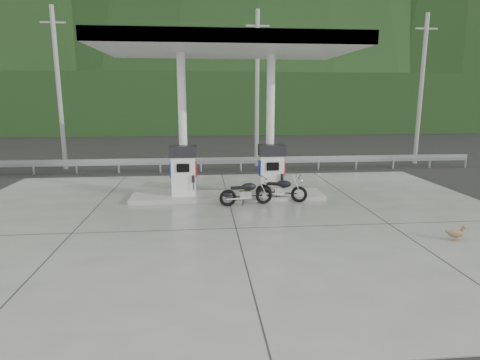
{
  "coord_description": "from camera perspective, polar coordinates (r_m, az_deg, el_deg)",
  "views": [
    {
      "loc": [
        -0.91,
        -11.78,
        3.67
      ],
      "look_at": [
        0.3,
        1.0,
        1.0
      ],
      "focal_mm": 30.0,
      "sensor_mm": 36.0,
      "label": 1
    }
  ],
  "objects": [
    {
      "name": "pump_island",
      "position": [
        14.75,
        -1.71,
        -2.29
      ],
      "size": [
        7.0,
        1.4,
        0.15
      ],
      "primitive_type": "cube",
      "color": "gray",
      "rests_on": "forecourt_apron"
    },
    {
      "name": "canopy_roof",
      "position": [
        14.41,
        -1.85,
        18.51
      ],
      "size": [
        8.5,
        5.0,
        0.4
      ],
      "primitive_type": "cube",
      "color": "silver",
      "rests_on": "canopy_column_left"
    },
    {
      "name": "canopy_column_right",
      "position": [
        14.93,
        4.32,
        7.87
      ],
      "size": [
        0.3,
        0.3,
        5.0
      ],
      "primitive_type": "cylinder",
      "color": "white",
      "rests_on": "pump_island"
    },
    {
      "name": "gas_pump_right",
      "position": [
        14.73,
        4.49,
        1.54
      ],
      "size": [
        0.95,
        0.55,
        1.8
      ],
      "primitive_type": null,
      "color": "white",
      "rests_on": "pump_island"
    },
    {
      "name": "duck",
      "position": [
        11.85,
        28.32,
        -6.72
      ],
      "size": [
        0.52,
        0.26,
        0.36
      ],
      "primitive_type": null,
      "rotation": [
        0.0,
        0.0,
        -0.26
      ],
      "color": "brown",
      "rests_on": "forecourt_apron"
    },
    {
      "name": "road",
      "position": [
        23.59,
        -3.14,
        2.78
      ],
      "size": [
        60.0,
        7.0,
        0.01
      ],
      "primitive_type": "cube",
      "color": "black",
      "rests_on": "ground"
    },
    {
      "name": "utility_pole_a",
      "position": [
        22.43,
        -24.36,
        11.57
      ],
      "size": [
        0.22,
        0.22,
        8.0
      ],
      "primitive_type": "cylinder",
      "color": "gray",
      "rests_on": "ground"
    },
    {
      "name": "canopy_column_left",
      "position": [
        14.73,
        -8.16,
        7.74
      ],
      "size": [
        0.3,
        0.3,
        5.0
      ],
      "primitive_type": "cylinder",
      "color": "white",
      "rests_on": "pump_island"
    },
    {
      "name": "motorcycle_left",
      "position": [
        14.32,
        5.88,
        -1.39
      ],
      "size": [
        1.81,
        1.11,
        0.82
      ],
      "primitive_type": null,
      "rotation": [
        0.0,
        0.0,
        -0.35
      ],
      "color": "black",
      "rests_on": "forecourt_apron"
    },
    {
      "name": "gas_pump_left",
      "position": [
        14.53,
        -8.04,
        1.32
      ],
      "size": [
        0.95,
        0.55,
        1.8
      ],
      "primitive_type": null,
      "color": "white",
      "rests_on": "pump_island"
    },
    {
      "name": "forecourt_apron",
      "position": [
        12.37,
        -0.95,
        -5.46
      ],
      "size": [
        18.0,
        14.0,
        0.02
      ],
      "primitive_type": "cube",
      "color": "slate",
      "rests_on": "ground"
    },
    {
      "name": "utility_pole_c",
      "position": [
        24.39,
        24.34,
        11.5
      ],
      "size": [
        0.22,
        0.22,
        8.0
      ],
      "primitive_type": "cylinder",
      "color": "gray",
      "rests_on": "ground"
    },
    {
      "name": "tree_band",
      "position": [
        41.8,
        -4.24,
        10.78
      ],
      "size": [
        80.0,
        6.0,
        6.0
      ],
      "primitive_type": "cube",
      "color": "black",
      "rests_on": "ground"
    },
    {
      "name": "forested_hills",
      "position": [
        71.88,
        -4.73,
        8.76
      ],
      "size": [
        100.0,
        40.0,
        140.0
      ],
      "primitive_type": null,
      "color": "black",
      "rests_on": "ground"
    },
    {
      "name": "utility_pole_b",
      "position": [
        21.48,
        2.44,
        12.61
      ],
      "size": [
        0.22,
        0.22,
        8.0
      ],
      "primitive_type": "cylinder",
      "color": "gray",
      "rests_on": "ground"
    },
    {
      "name": "motorcycle_right",
      "position": [
        13.74,
        0.88,
        -1.88
      ],
      "size": [
        1.81,
        0.81,
        0.83
      ],
      "primitive_type": null,
      "rotation": [
        0.0,
        0.0,
        0.15
      ],
      "color": "black",
      "rests_on": "forecourt_apron"
    },
    {
      "name": "guardrail",
      "position": [
        20.02,
        -2.75,
        3.23
      ],
      "size": [
        26.0,
        0.16,
        1.42
      ],
      "primitive_type": null,
      "color": "#96999D",
      "rests_on": "ground"
    },
    {
      "name": "ground",
      "position": [
        12.37,
        -0.95,
        -5.51
      ],
      "size": [
        160.0,
        160.0,
        0.0
      ],
      "primitive_type": "plane",
      "color": "black",
      "rests_on": "ground"
    }
  ]
}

